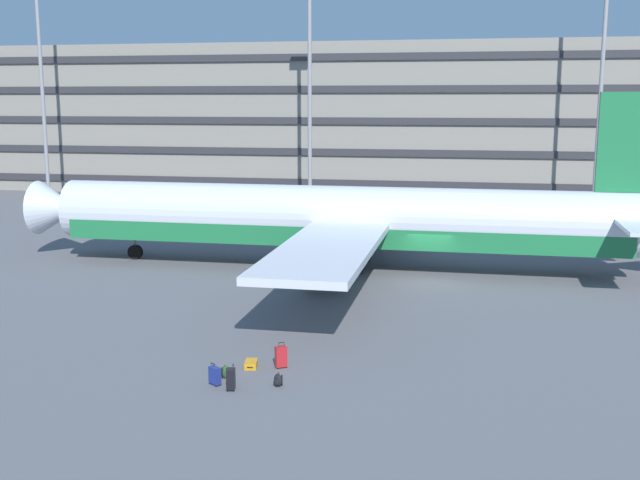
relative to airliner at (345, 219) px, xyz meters
The scene contains 12 objects.
ground_plane 6.20m from the airliner, 22.66° to the right, with size 600.00×600.00×0.00m, color #5B5B60.
terminal_structure 43.45m from the airliner, 83.28° to the left, with size 140.65×20.54×15.62m.
airliner is the anchor object (origin of this frame).
light_mast_far_left 43.57m from the airliner, 143.32° to the left, with size 1.80×0.50×24.22m.
light_mast_left 27.74m from the airliner, 106.26° to the left, with size 1.80×0.50×20.46m.
light_mast_center_left 32.92m from the airliner, 54.86° to the left, with size 1.80×0.50×25.52m.
suitcase_purple 20.01m from the airliner, 94.11° to the right, with size 0.50×0.45×0.80m.
suitcase_orange 20.31m from the airliner, 92.06° to the right, with size 0.35×0.44×0.91m.
suitcase_silver 17.81m from the airliner, 88.61° to the right, with size 0.50×0.45×1.01m.
suitcase_navy 18.03m from the airliner, 92.20° to the right, with size 0.55×0.80×0.25m.
backpack_large 19.74m from the airliner, 87.71° to the right, with size 0.41×0.37×0.52m.
backpack_red 19.32m from the airliner, 93.76° to the right, with size 0.34×0.29×0.52m.
Camera 1 is at (2.03, -42.16, 9.81)m, focal length 43.29 mm.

